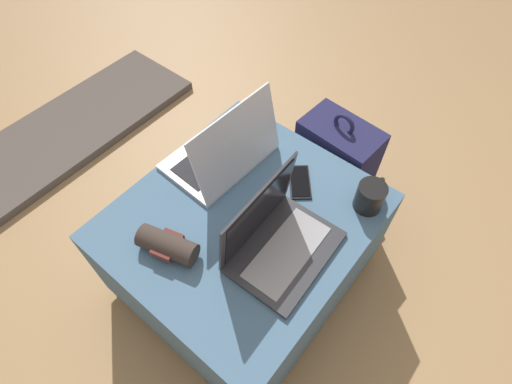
{
  "coord_description": "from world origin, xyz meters",
  "views": [
    {
      "loc": [
        -0.52,
        -0.48,
        1.55
      ],
      "look_at": [
        0.05,
        -0.01,
        0.53
      ],
      "focal_mm": 28.0,
      "sensor_mm": 36.0,
      "label": 1
    }
  ],
  "objects_px": {
    "laptop_far": "(224,152)",
    "coffee_mug": "(371,196)",
    "laptop_near": "(276,238)",
    "cell_phone": "(300,182)",
    "backpack": "(335,168)",
    "wrist_brace": "(167,245)"
  },
  "relations": [
    {
      "from": "cell_phone",
      "to": "backpack",
      "type": "distance_m",
      "value": 0.39
    },
    {
      "from": "wrist_brace",
      "to": "coffee_mug",
      "type": "height_order",
      "value": "coffee_mug"
    },
    {
      "from": "wrist_brace",
      "to": "coffee_mug",
      "type": "distance_m",
      "value": 0.66
    },
    {
      "from": "cell_phone",
      "to": "wrist_brace",
      "type": "bearing_deg",
      "value": 31.18
    },
    {
      "from": "laptop_near",
      "to": "coffee_mug",
      "type": "distance_m",
      "value": 0.35
    },
    {
      "from": "laptop_near",
      "to": "coffee_mug",
      "type": "xyz_separation_m",
      "value": [
        0.32,
        -0.14,
        -0.0
      ]
    },
    {
      "from": "laptop_near",
      "to": "cell_phone",
      "type": "distance_m",
      "value": 0.27
    },
    {
      "from": "laptop_near",
      "to": "laptop_far",
      "type": "height_order",
      "value": "laptop_far"
    },
    {
      "from": "backpack",
      "to": "coffee_mug",
      "type": "height_order",
      "value": "coffee_mug"
    },
    {
      "from": "laptop_near",
      "to": "backpack",
      "type": "distance_m",
      "value": 0.64
    },
    {
      "from": "laptop_near",
      "to": "cell_phone",
      "type": "bearing_deg",
      "value": 17.07
    },
    {
      "from": "laptop_far",
      "to": "backpack",
      "type": "height_order",
      "value": "laptop_far"
    },
    {
      "from": "wrist_brace",
      "to": "cell_phone",
      "type": "bearing_deg",
      "value": -18.49
    },
    {
      "from": "laptop_far",
      "to": "backpack",
      "type": "distance_m",
      "value": 0.55
    },
    {
      "from": "cell_phone",
      "to": "coffee_mug",
      "type": "relative_size",
      "value": 1.17
    },
    {
      "from": "backpack",
      "to": "laptop_near",
      "type": "bearing_deg",
      "value": 104.51
    },
    {
      "from": "wrist_brace",
      "to": "laptop_near",
      "type": "bearing_deg",
      "value": -48.33
    },
    {
      "from": "laptop_near",
      "to": "wrist_brace",
      "type": "distance_m",
      "value": 0.33
    },
    {
      "from": "laptop_far",
      "to": "coffee_mug",
      "type": "relative_size",
      "value": 2.8
    },
    {
      "from": "wrist_brace",
      "to": "laptop_far",
      "type": "bearing_deg",
      "value": 15.49
    },
    {
      "from": "laptop_far",
      "to": "laptop_near",
      "type": "bearing_deg",
      "value": 68.22
    },
    {
      "from": "laptop_near",
      "to": "laptop_far",
      "type": "relative_size",
      "value": 0.92
    }
  ]
}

